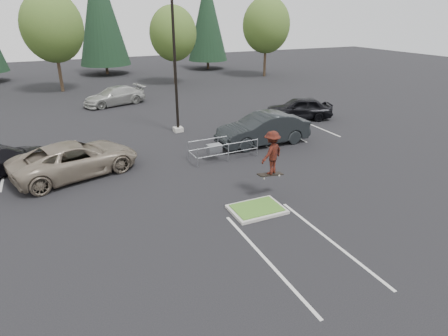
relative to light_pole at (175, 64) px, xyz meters
name	(u,v)px	position (x,y,z in m)	size (l,w,h in m)	color
ground	(257,211)	(-0.50, -12.00, -4.56)	(120.00, 120.00, 0.00)	black
grass_median	(257,209)	(-0.50, -12.00, -4.48)	(2.20, 1.60, 0.16)	#A19D96
stall_lines	(180,166)	(-1.85, -5.98, -4.56)	(22.62, 17.60, 0.01)	beige
light_pole	(175,64)	(0.00, 0.00, 0.00)	(0.70, 0.60, 10.12)	#A19D96
decid_b	(53,29)	(-6.51, 18.53, 1.48)	(5.89, 5.89, 9.64)	#38281C
decid_c	(173,35)	(5.49, 17.83, 0.69)	(5.12, 5.12, 8.38)	#38281C
decid_d	(266,27)	(17.49, 18.33, 1.35)	(5.76, 5.76, 9.43)	#38281C
conif_b	(100,10)	(-0.50, 28.50, 3.29)	(6.38, 6.38, 14.50)	#38281C
conif_c	(207,18)	(13.50, 27.50, 2.29)	(5.50, 5.50, 12.50)	#38281C
cart_corral	(216,148)	(0.31, -5.89, -3.89)	(3.80, 1.50, 1.06)	#989BA0
skateboarder	(271,153)	(0.70, -11.00, -2.52)	(1.43, 1.16, 2.09)	black
car_l_tan	(75,159)	(-7.00, -5.00, -3.71)	(2.83, 6.14, 1.71)	gray
car_r_charc	(263,129)	(4.00, -4.66, -3.60)	(2.02, 5.79, 1.91)	black
car_r_black	(300,108)	(9.50, -0.72, -3.72)	(1.99, 4.94, 1.68)	black
car_far_silver	(115,96)	(-2.50, 10.00, -3.77)	(2.20, 5.41, 1.57)	#AAABA6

